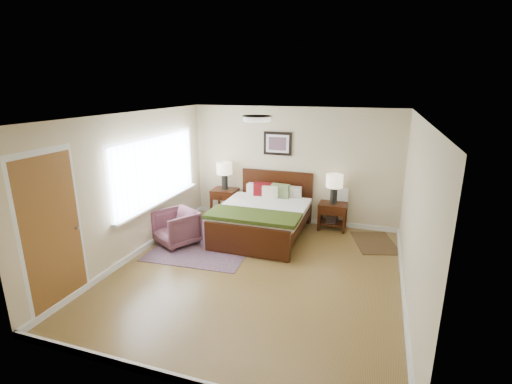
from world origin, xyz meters
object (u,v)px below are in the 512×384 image
lamp_right (334,183)px  armchair (176,228)px  nightstand_left (225,195)px  rug_persian (211,238)px  nightstand_right (332,214)px  bed (264,211)px  lamp_left (224,171)px

lamp_right → armchair: lamp_right is taller
nightstand_left → armchair: bearing=-99.7°
nightstand_left → rug_persian: (0.24, -1.25, -0.53)m
nightstand_right → nightstand_left: bearing=-179.8°
nightstand_right → rug_persian: size_ratio=0.23×
bed → nightstand_right: size_ratio=3.62×
nightstand_left → lamp_left: bearing=90.0°
rug_persian → nightstand_right: bearing=26.4°
bed → armchair: (-1.45, -0.91, -0.18)m
armchair → rug_persian: armchair is taller
armchair → nightstand_left: bearing=110.5°
nightstand_right → rug_persian: bearing=-150.2°
lamp_left → armchair: bearing=-99.6°
bed → lamp_left: size_ratio=3.37×
nightstand_left → bed: bearing=-33.2°
bed → lamp_left: (-1.16, 0.78, 0.58)m
lamp_right → nightstand_left: bearing=-179.5°
bed → nightstand_left: (-1.16, 0.76, 0.02)m
nightstand_left → nightstand_right: size_ratio=1.16×
rug_persian → lamp_left: bearing=97.1°
lamp_right → nightstand_right: bearing=-90.0°
bed → lamp_right: lamp_right is taller
nightstand_left → lamp_left: (0.00, 0.02, 0.56)m
lamp_right → bed: bearing=-148.3°
bed → armchair: bearing=-147.8°
lamp_left → lamp_right: lamp_left is taller
nightstand_right → lamp_right: lamp_right is taller
nightstand_left → nightstand_right: bearing=0.2°
nightstand_left → rug_persian: bearing=-79.3°
lamp_right → rug_persian: 2.72m
armchair → lamp_left: bearing=110.6°
bed → nightstand_left: 1.39m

